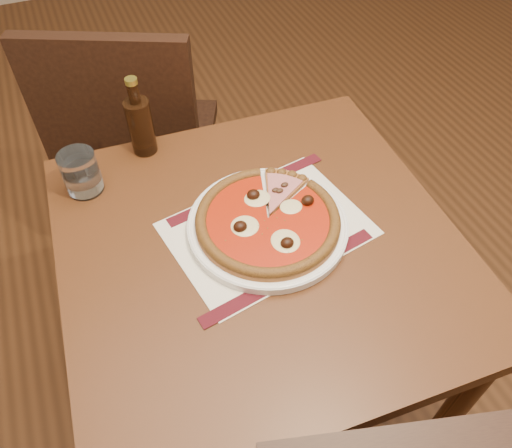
{
  "coord_description": "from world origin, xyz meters",
  "views": [
    {
      "loc": [
        -1.07,
        -0.71,
        1.54
      ],
      "look_at": [
        -0.82,
        -0.09,
        0.78
      ],
      "focal_mm": 35.0,
      "sensor_mm": 36.0,
      "label": 1
    }
  ],
  "objects_px": {
    "plate": "(268,226)",
    "bottle": "(140,124)",
    "pizza": "(268,219)",
    "table": "(259,270)",
    "water_glass": "(81,173)",
    "chair_far": "(135,140)"
  },
  "relations": [
    {
      "from": "plate",
      "to": "bottle",
      "type": "height_order",
      "value": "bottle"
    },
    {
      "from": "plate",
      "to": "bottle",
      "type": "distance_m",
      "value": 0.39
    },
    {
      "from": "pizza",
      "to": "table",
      "type": "bearing_deg",
      "value": -140.62
    },
    {
      "from": "plate",
      "to": "water_glass",
      "type": "xyz_separation_m",
      "value": [
        -0.33,
        0.27,
        0.04
      ]
    },
    {
      "from": "table",
      "to": "bottle",
      "type": "distance_m",
      "value": 0.43
    },
    {
      "from": "plate",
      "to": "bottle",
      "type": "bearing_deg",
      "value": 116.45
    },
    {
      "from": "table",
      "to": "water_glass",
      "type": "distance_m",
      "value": 0.44
    },
    {
      "from": "pizza",
      "to": "bottle",
      "type": "relative_size",
      "value": 1.52
    },
    {
      "from": "chair_far",
      "to": "bottle",
      "type": "height_order",
      "value": "bottle"
    },
    {
      "from": "table",
      "to": "bottle",
      "type": "xyz_separation_m",
      "value": [
        -0.15,
        0.37,
        0.18
      ]
    },
    {
      "from": "bottle",
      "to": "plate",
      "type": "bearing_deg",
      "value": -63.55
    },
    {
      "from": "table",
      "to": "chair_far",
      "type": "distance_m",
      "value": 0.71
    },
    {
      "from": "chair_far",
      "to": "plate",
      "type": "relative_size",
      "value": 2.85
    },
    {
      "from": "plate",
      "to": "pizza",
      "type": "xyz_separation_m",
      "value": [
        0.0,
        0.0,
        0.02
      ]
    },
    {
      "from": "chair_far",
      "to": "plate",
      "type": "height_order",
      "value": "chair_far"
    },
    {
      "from": "chair_far",
      "to": "table",
      "type": "bearing_deg",
      "value": 126.11
    },
    {
      "from": "water_glass",
      "to": "bottle",
      "type": "xyz_separation_m",
      "value": [
        0.16,
        0.08,
        0.03
      ]
    },
    {
      "from": "chair_far",
      "to": "bottle",
      "type": "xyz_separation_m",
      "value": [
        -0.01,
        -0.32,
        0.29
      ]
    },
    {
      "from": "bottle",
      "to": "chair_far",
      "type": "bearing_deg",
      "value": 88.14
    },
    {
      "from": "table",
      "to": "chair_far",
      "type": "bearing_deg",
      "value": 101.17
    },
    {
      "from": "table",
      "to": "plate",
      "type": "bearing_deg",
      "value": 39.34
    },
    {
      "from": "table",
      "to": "pizza",
      "type": "relative_size",
      "value": 2.83
    }
  ]
}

